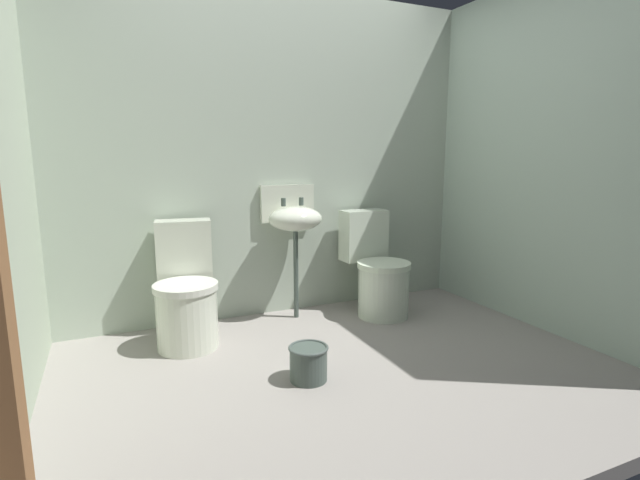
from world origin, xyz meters
The scene contains 7 objects.
ground_plane centered at (0.00, 0.00, -0.04)m, with size 3.53×2.54×0.08m, color gray.
wall_back centered at (0.00, 1.12, 1.20)m, with size 3.53×0.10×2.40m, color #AEBDAA.
wall_right centered at (1.61, 0.10, 1.20)m, with size 0.10×2.34×2.40m, color #ACC1B0.
toilet_left centered at (-0.74, 0.72, 0.32)m, with size 0.46×0.64×0.78m.
toilet_right centered at (0.69, 0.72, 0.32)m, with size 0.41×0.60×0.78m.
sink centered at (0.08, 0.91, 0.75)m, with size 0.42×0.35×0.99m.
bucket centered at (-0.23, -0.10, 0.10)m, with size 0.22×0.22×0.19m.
Camera 1 is at (-1.17, -2.32, 1.21)m, focal length 26.59 mm.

